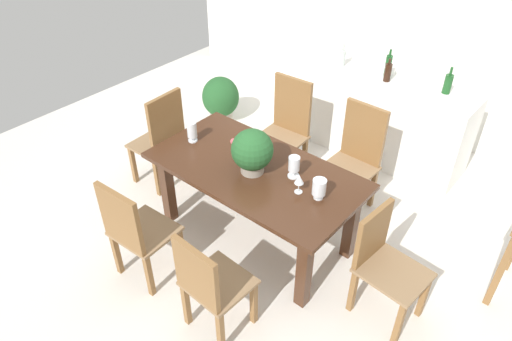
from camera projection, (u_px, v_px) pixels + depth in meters
name	position (u px, v px, depth m)	size (l,w,h in m)	color
ground_plane	(262.00, 229.00, 4.46)	(7.04, 7.04, 0.00)	silver
back_wall	(411.00, 20.00, 5.28)	(6.40, 0.10, 2.60)	white
dining_table	(255.00, 180.00, 4.02)	(1.81, 0.95, 0.77)	#422616
chair_near_left	(134.00, 230.00, 3.68)	(0.49, 0.46, 0.98)	brown
chair_head_end	(162.00, 137.00, 4.68)	(0.46, 0.48, 1.06)	brown
chair_foot_end	(383.00, 260.00, 3.47)	(0.51, 0.46, 0.92)	brown
chair_far_left	(287.00, 124.00, 4.88)	(0.48, 0.45, 1.06)	brown
chair_near_right	(209.00, 284.00, 3.28)	(0.45, 0.43, 0.93)	brown
chair_far_right	(357.00, 153.00, 4.45)	(0.47, 0.44, 1.05)	brown
flower_centerpiece	(252.00, 151.00, 3.79)	(0.34, 0.34, 0.39)	gray
crystal_vase_left	(192.00, 130.00, 4.21)	(0.09, 0.09, 0.19)	silver
crystal_vase_center_near	(319.00, 187.00, 3.58)	(0.11, 0.11, 0.17)	silver
crystal_vase_right	(294.00, 165.00, 3.79)	(0.10, 0.10, 0.19)	silver
wine_glass	(299.00, 180.00, 3.62)	(0.07, 0.07, 0.16)	silver
kitchen_counter	(388.00, 120.00, 5.16)	(1.73, 0.56, 0.93)	white
wine_bottle_tall	(342.00, 58.00, 5.13)	(0.07, 0.07, 0.25)	#B2BFB7
wine_bottle_green	(388.00, 65.00, 4.91)	(0.06, 0.06, 0.28)	#194C1E
wine_bottle_clear	(448.00, 84.00, 4.60)	(0.08, 0.08, 0.27)	#194C1E
wine_bottle_dark	(388.00, 72.00, 4.82)	(0.07, 0.07, 0.24)	black
potted_plant_floor	(221.00, 99.00, 5.87)	(0.46, 0.46, 0.59)	#9E9384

